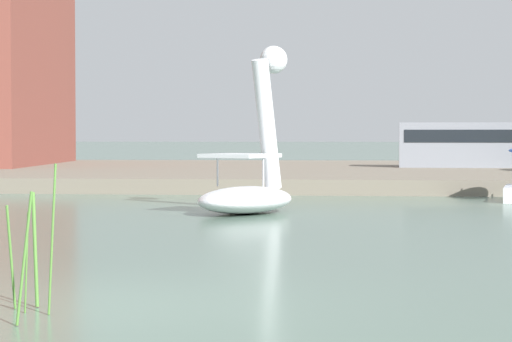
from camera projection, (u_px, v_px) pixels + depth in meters
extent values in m
plane|color=#567060|center=(89.00, 308.00, 9.79)|extent=(586.08, 586.08, 0.00)
cube|color=slate|center=(296.00, 173.00, 39.73)|extent=(134.37, 22.61, 0.44)
ellipsoid|color=white|center=(246.00, 200.00, 21.81)|extent=(2.63, 3.19, 0.57)
cylinder|color=white|center=(267.00, 125.00, 22.51)|extent=(0.74, 1.03, 2.89)
sphere|color=white|center=(274.00, 60.00, 22.72)|extent=(0.82, 0.82, 0.62)
cone|color=yellow|center=(279.00, 60.00, 22.94)|extent=(0.47, 0.49, 0.34)
cube|color=white|center=(240.00, 156.00, 21.59)|extent=(1.71, 1.76, 0.08)
cylinder|color=silver|center=(263.00, 172.00, 21.31)|extent=(0.04, 0.04, 0.66)
cylinder|color=silver|center=(218.00, 171.00, 21.89)|extent=(0.04, 0.04, 0.66)
cube|color=gray|center=(458.00, 145.00, 39.69)|extent=(4.57, 2.06, 1.72)
cube|color=black|center=(458.00, 136.00, 39.68)|extent=(4.21, 2.09, 0.48)
cylinder|color=#4C7F33|center=(24.00, 258.00, 8.91)|extent=(0.12, 0.16, 1.16)
cylinder|color=#4C7F33|center=(27.00, 263.00, 9.51)|extent=(0.05, 0.02, 0.94)
cylinder|color=#4C7F33|center=(35.00, 249.00, 9.90)|extent=(0.12, 0.19, 1.10)
cylinder|color=#4C7F33|center=(11.00, 257.00, 9.72)|extent=(0.08, 0.09, 0.99)
cylinder|color=#4C7F33|center=(52.00, 239.00, 9.45)|extent=(0.07, 0.12, 1.39)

